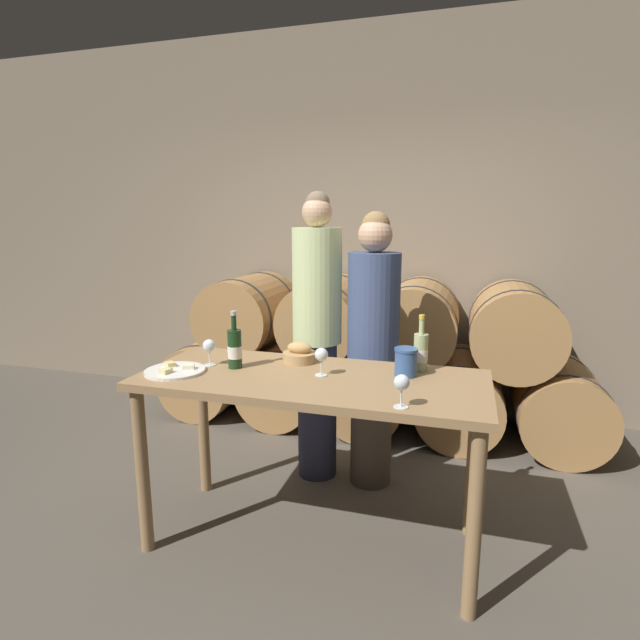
% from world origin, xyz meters
% --- Properties ---
extents(ground_plane, '(10.00, 10.00, 0.00)m').
position_xyz_m(ground_plane, '(0.00, 0.00, 0.00)').
color(ground_plane, '#564F44').
extents(stone_wall_back, '(10.00, 0.12, 3.20)m').
position_xyz_m(stone_wall_back, '(0.00, 2.11, 1.60)').
color(stone_wall_back, gray).
rests_on(stone_wall_back, ground_plane).
extents(barrel_stack, '(3.42, 0.85, 1.19)m').
position_xyz_m(barrel_stack, '(0.00, 1.57, 0.56)').
color(barrel_stack, '#A87A47').
rests_on(barrel_stack, ground_plane).
extents(tasting_table, '(1.68, 0.71, 0.89)m').
position_xyz_m(tasting_table, '(0.00, 0.00, 0.77)').
color(tasting_table, '#99754C').
rests_on(tasting_table, ground_plane).
extents(person_left, '(0.30, 0.30, 1.80)m').
position_xyz_m(person_left, '(-0.18, 0.69, 0.93)').
color(person_left, '#2D334C').
rests_on(person_left, ground_plane).
extents(person_right, '(0.31, 0.31, 1.68)m').
position_xyz_m(person_right, '(0.17, 0.69, 0.87)').
color(person_right, '#4C4238').
rests_on(person_right, ground_plane).
extents(wine_bottle_red, '(0.07, 0.07, 0.29)m').
position_xyz_m(wine_bottle_red, '(-0.42, 0.03, 0.99)').
color(wine_bottle_red, '#193819').
rests_on(wine_bottle_red, tasting_table).
extents(wine_bottle_white, '(0.07, 0.07, 0.28)m').
position_xyz_m(wine_bottle_white, '(0.49, 0.24, 0.99)').
color(wine_bottle_white, '#ADBC7F').
rests_on(wine_bottle_white, tasting_table).
extents(blue_crock, '(0.12, 0.12, 0.14)m').
position_xyz_m(blue_crock, '(0.43, 0.13, 0.97)').
color(blue_crock, '#335693').
rests_on(blue_crock, tasting_table).
extents(bread_basket, '(0.18, 0.18, 0.11)m').
position_xyz_m(bread_basket, '(-0.14, 0.22, 0.93)').
color(bread_basket, tan).
rests_on(bread_basket, tasting_table).
extents(cheese_plate, '(0.30, 0.30, 0.04)m').
position_xyz_m(cheese_plate, '(-0.67, -0.13, 0.90)').
color(cheese_plate, white).
rests_on(cheese_plate, tasting_table).
extents(wine_glass_far_left, '(0.06, 0.06, 0.14)m').
position_xyz_m(wine_glass_far_left, '(-0.56, 0.03, 0.99)').
color(wine_glass_far_left, white).
rests_on(wine_glass_far_left, tasting_table).
extents(wine_glass_left, '(0.06, 0.06, 0.14)m').
position_xyz_m(wine_glass_left, '(0.04, 0.03, 0.99)').
color(wine_glass_left, white).
rests_on(wine_glass_left, tasting_table).
extents(wine_glass_center, '(0.06, 0.06, 0.14)m').
position_xyz_m(wine_glass_center, '(0.47, -0.29, 0.99)').
color(wine_glass_center, white).
rests_on(wine_glass_center, tasting_table).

